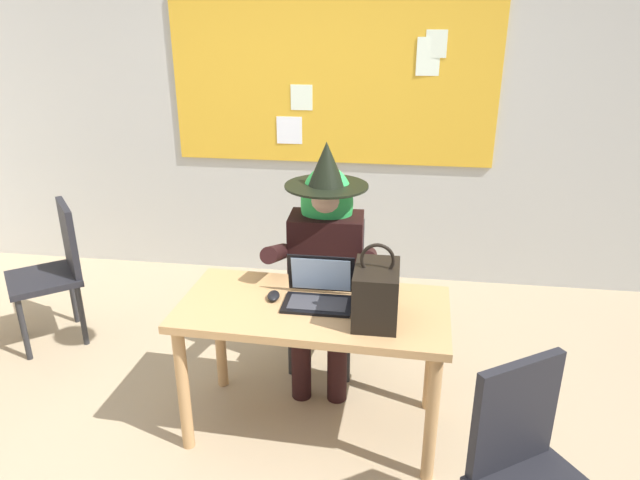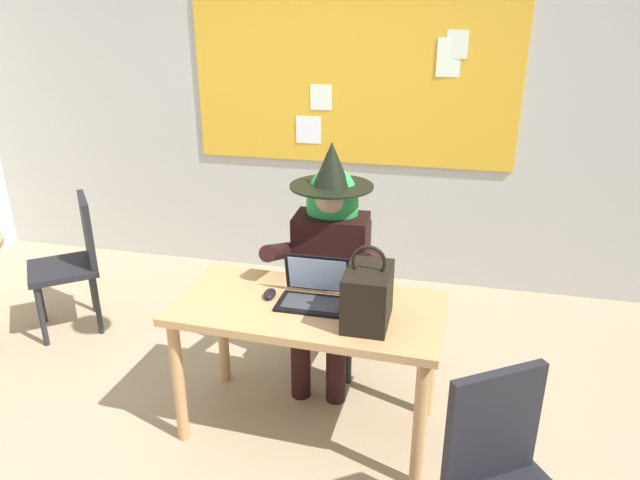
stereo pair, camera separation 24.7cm
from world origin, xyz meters
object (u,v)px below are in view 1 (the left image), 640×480
(computer_mouse, at_px, (274,296))
(coffee_mug, at_px, (385,322))
(person_costumed, at_px, (325,250))
(handbag, at_px, (376,293))
(chair_at_desk, at_px, (329,284))
(chair_spare_by_window, at_px, (55,266))
(chair_extra_corner, at_px, (531,470))
(desk_main, at_px, (313,324))
(laptop, at_px, (319,292))

(computer_mouse, bearing_deg, coffee_mug, -29.74)
(person_costumed, xyz_separation_m, handbag, (0.32, -0.65, 0.08))
(chair_at_desk, distance_m, chair_spare_by_window, 1.77)
(chair_at_desk, xyz_separation_m, chair_extra_corner, (0.92, -1.40, 0.01))
(person_costumed, relative_size, coffee_mug, 14.54)
(handbag, xyz_separation_m, chair_extra_corner, (0.60, -0.63, -0.35))
(chair_at_desk, height_order, chair_spare_by_window, chair_spare_by_window)
(desk_main, xyz_separation_m, coffee_mug, (0.35, -0.19, 0.15))
(chair_spare_by_window, bearing_deg, laptop, 122.06)
(laptop, bearing_deg, chair_at_desk, 93.01)
(laptop, bearing_deg, chair_extra_corner, -40.98)
(desk_main, height_order, chair_at_desk, chair_at_desk)
(chair_extra_corner, bearing_deg, person_costumed, -178.00)
(laptop, height_order, handbag, handbag)
(handbag, distance_m, chair_spare_by_window, 2.24)
(coffee_mug, height_order, chair_spare_by_window, chair_spare_by_window)
(chair_at_desk, xyz_separation_m, handbag, (0.32, -0.77, 0.36))
(chair_spare_by_window, bearing_deg, chair_extra_corner, 113.59)
(chair_spare_by_window, relative_size, chair_extra_corner, 1.02)
(person_costumed, height_order, laptop, person_costumed)
(chair_spare_by_window, bearing_deg, handbag, 121.01)
(coffee_mug, bearing_deg, computer_mouse, 157.47)
(desk_main, distance_m, chair_at_desk, 0.69)
(desk_main, xyz_separation_m, handbag, (0.30, -0.09, 0.24))
(chair_at_desk, bearing_deg, chair_spare_by_window, -83.65)
(laptop, bearing_deg, handbag, -26.15)
(person_costumed, bearing_deg, chair_spare_by_window, -95.06)
(desk_main, distance_m, handbag, 0.39)
(handbag, bearing_deg, chair_extra_corner, -46.21)
(person_costumed, xyz_separation_m, computer_mouse, (-0.19, -0.52, -0.04))
(chair_at_desk, height_order, coffee_mug, chair_at_desk)
(coffee_mug, bearing_deg, desk_main, 151.24)
(computer_mouse, height_order, coffee_mug, coffee_mug)
(desk_main, xyz_separation_m, person_costumed, (-0.02, 0.56, 0.16))
(laptop, xyz_separation_m, handbag, (0.28, -0.14, 0.09))
(desk_main, height_order, computer_mouse, computer_mouse)
(coffee_mug, relative_size, chair_spare_by_window, 0.10)
(desk_main, xyz_separation_m, chair_at_desk, (-0.01, 0.68, -0.12))
(handbag, bearing_deg, chair_spare_by_window, 160.30)
(desk_main, bearing_deg, laptop, 64.66)
(desk_main, relative_size, chair_at_desk, 1.49)
(handbag, distance_m, chair_extra_corner, 0.94)
(chair_spare_by_window, bearing_deg, chair_at_desk, 141.65)
(laptop, bearing_deg, coffee_mug, -35.92)
(chair_extra_corner, bearing_deg, laptop, -164.73)
(desk_main, distance_m, person_costumed, 0.58)
(computer_mouse, bearing_deg, chair_at_desk, 66.27)
(computer_mouse, xyz_separation_m, chair_spare_by_window, (-1.57, 0.62, -0.22))
(chair_at_desk, bearing_deg, chair_extra_corner, 38.62)
(chair_extra_corner, bearing_deg, desk_main, -162.33)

